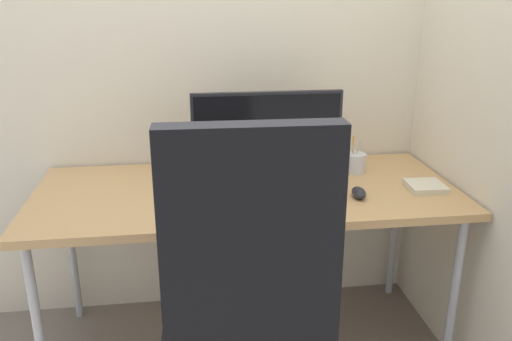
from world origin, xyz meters
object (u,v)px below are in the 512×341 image
at_px(office_chair, 247,307).
at_px(monitor, 267,132).
at_px(notebook, 425,186).
at_px(pen_holder, 355,163).
at_px(keyboard, 254,209).
at_px(mouse, 359,193).

bearing_deg(office_chair, monitor, 77.37).
bearing_deg(notebook, pen_holder, 134.17).
bearing_deg(notebook, office_chair, -140.73).
bearing_deg(monitor, notebook, -18.29).
height_order(office_chair, notebook, office_chair).
bearing_deg(keyboard, mouse, 10.42).
bearing_deg(mouse, keyboard, -165.66).
relative_size(office_chair, mouse, 12.60).
distance_m(office_chair, keyboard, 0.48).
xyz_separation_m(office_chair, keyboard, (0.08, 0.47, 0.10)).
relative_size(monitor, notebook, 4.38).
bearing_deg(keyboard, pen_holder, 36.89).
xyz_separation_m(office_chair, mouse, (0.50, 0.54, 0.11)).
distance_m(monitor, mouse, 0.45).
bearing_deg(notebook, mouse, -168.07).
relative_size(keyboard, notebook, 2.80).
bearing_deg(notebook, monitor, 164.02).
bearing_deg(office_chair, pen_holder, 55.65).
relative_size(monitor, keyboard, 1.56).
height_order(office_chair, mouse, office_chair).
height_order(mouse, pen_holder, pen_holder).
height_order(keyboard, notebook, notebook).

